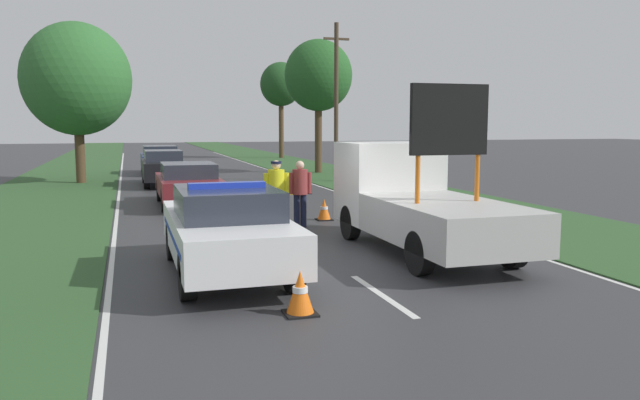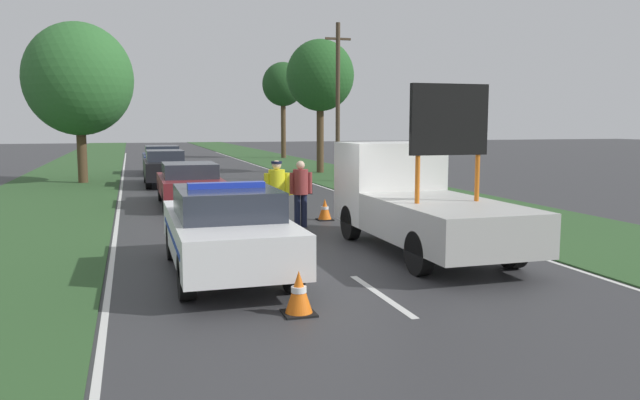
% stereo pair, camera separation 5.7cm
% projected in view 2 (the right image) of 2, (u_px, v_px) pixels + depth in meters
% --- Properties ---
extents(ground_plane, '(160.00, 160.00, 0.00)m').
position_uv_depth(ground_plane, '(324.00, 256.00, 12.59)').
color(ground_plane, '#333335').
extents(lane_markings, '(8.27, 65.14, 0.01)m').
position_uv_depth(lane_markings, '(219.00, 185.00, 27.40)').
color(lane_markings, silver).
rests_on(lane_markings, ground).
extents(grass_verge_left, '(4.85, 120.00, 0.03)m').
position_uv_depth(grass_verge_left, '(67.00, 180.00, 29.67)').
color(grass_verge_left, '#2D5128').
rests_on(grass_verge_left, ground).
extents(grass_verge_right, '(4.85, 120.00, 0.03)m').
position_uv_depth(grass_verge_right, '(331.00, 173.00, 33.49)').
color(grass_verge_right, '#2D5128').
rests_on(grass_verge_right, ground).
extents(police_car, '(1.91, 4.94, 1.65)m').
position_uv_depth(police_car, '(226.00, 229.00, 11.01)').
color(police_car, white).
rests_on(police_car, ground).
extents(work_truck, '(2.13, 5.62, 3.40)m').
position_uv_depth(work_truck, '(415.00, 200.00, 13.24)').
color(work_truck, white).
rests_on(work_truck, ground).
extents(road_barrier, '(2.43, 0.08, 1.04)m').
position_uv_depth(road_barrier, '(268.00, 194.00, 16.34)').
color(road_barrier, black).
rests_on(road_barrier, ground).
extents(police_officer, '(0.64, 0.40, 1.77)m').
position_uv_depth(police_officer, '(277.00, 190.00, 15.29)').
color(police_officer, '#191E38').
rests_on(police_officer, ground).
extents(pedestrian_civilian, '(0.62, 0.39, 1.72)m').
position_uv_depth(pedestrian_civilian, '(301.00, 188.00, 16.02)').
color(pedestrian_civilian, '#191E38').
rests_on(pedestrian_civilian, ground).
extents(traffic_cone_near_police, '(0.45, 0.45, 0.63)m').
position_uv_depth(traffic_cone_near_police, '(299.00, 293.00, 8.71)').
color(traffic_cone_near_police, black).
rests_on(traffic_cone_near_police, ground).
extents(traffic_cone_centre_front, '(0.43, 0.43, 0.60)m').
position_uv_depth(traffic_cone_centre_front, '(325.00, 210.00, 17.28)').
color(traffic_cone_centre_front, black).
rests_on(traffic_cone_centre_front, ground).
extents(traffic_cone_near_truck, '(0.36, 0.36, 0.51)m').
position_uv_depth(traffic_cone_near_truck, '(382.00, 219.00, 15.92)').
color(traffic_cone_near_truck, black).
rests_on(traffic_cone_near_truck, ground).
extents(queued_car_wagon_maroon, '(1.89, 4.66, 1.40)m').
position_uv_depth(queued_car_wagon_maroon, '(189.00, 183.00, 20.36)').
color(queued_car_wagon_maroon, maroon).
rests_on(queued_car_wagon_maroon, ground).
extents(queued_car_sedan_black, '(1.72, 4.59, 1.53)m').
position_uv_depth(queued_car_sedan_black, '(165.00, 167.00, 27.03)').
color(queued_car_sedan_black, black).
rests_on(queued_car_sedan_black, ground).
extents(queued_car_hatch_blue, '(1.92, 4.59, 1.49)m').
position_uv_depth(queued_car_hatch_blue, '(162.00, 159.00, 33.45)').
color(queued_car_hatch_blue, navy).
rests_on(queued_car_hatch_blue, ground).
extents(roadside_tree_near_left, '(4.72, 4.72, 7.10)m').
position_uv_depth(roadside_tree_near_left, '(79.00, 79.00, 27.51)').
color(roadside_tree_near_left, '#4C3823').
rests_on(roadside_tree_near_left, ground).
extents(roadside_tree_near_right, '(3.63, 3.63, 7.14)m').
position_uv_depth(roadside_tree_near_right, '(320.00, 76.00, 33.34)').
color(roadside_tree_near_right, '#4C3823').
rests_on(roadside_tree_near_right, ground).
extents(roadside_tree_mid_left, '(3.19, 3.19, 7.36)m').
position_uv_depth(roadside_tree_mid_left, '(283.00, 85.00, 47.85)').
color(roadside_tree_mid_left, '#4C3823').
rests_on(roadside_tree_mid_left, ground).
extents(utility_pole, '(1.20, 0.20, 7.19)m').
position_uv_depth(utility_pole, '(338.00, 101.00, 28.47)').
color(utility_pole, '#473828').
rests_on(utility_pole, ground).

